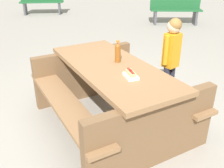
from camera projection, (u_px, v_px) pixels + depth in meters
name	position (u px, v px, depth m)	size (l,w,h in m)	color
ground_plane	(112.00, 123.00, 3.11)	(30.00, 30.00, 0.00)	gray
picnic_table	(112.00, 90.00, 2.92)	(1.91, 1.55, 0.75)	olive
soda_bottle	(118.00, 52.00, 2.83)	(0.06, 0.06, 0.25)	brown
hotdog_tray	(131.00, 75.00, 2.49)	(0.20, 0.16, 0.08)	white
child_in_coat	(172.00, 51.00, 3.28)	(0.18, 0.28, 1.15)	#262633
park_bench_mid	(42.00, 1.00, 9.09)	(1.06, 1.51, 0.85)	#1E592D
park_bench_far	(175.00, 9.00, 7.67)	(1.20, 1.45, 0.85)	#1E592D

